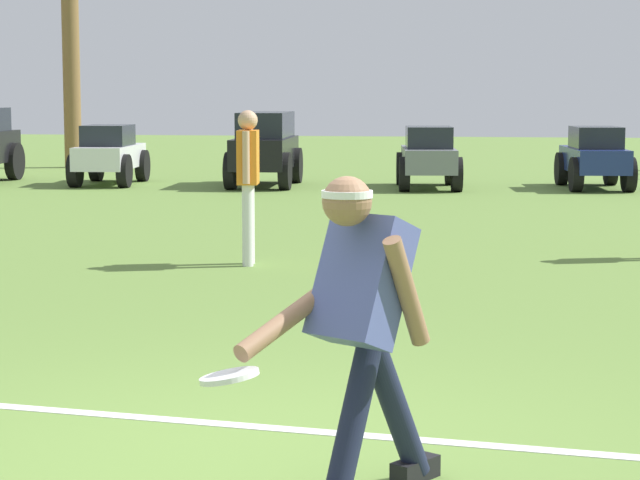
{
  "coord_description": "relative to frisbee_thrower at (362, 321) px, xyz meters",
  "views": [
    {
      "loc": [
        1.29,
        -5.71,
        1.79
      ],
      "look_at": [
        0.22,
        1.43,
        0.9
      ],
      "focal_mm": 70.0,
      "sensor_mm": 36.0,
      "label": 1
    }
  ],
  "objects": [
    {
      "name": "ground_plane",
      "position": [
        -0.7,
        0.52,
        -0.8
      ],
      "size": [
        80.0,
        80.0,
        0.0
      ],
      "primitive_type": "plane",
      "color": "olive"
    },
    {
      "name": "field_line_paint",
      "position": [
        -0.7,
        1.11,
        -0.79
      ],
      "size": [
        22.37,
        3.24,
        0.01
      ],
      "primitive_type": "cube",
      "rotation": [
        0.0,
        0.0,
        -0.14
      ],
      "color": "white",
      "rests_on": "ground_plane"
    },
    {
      "name": "frisbee_thrower",
      "position": [
        0.0,
        0.0,
        0.0
      ],
      "size": [
        0.81,
        0.88,
        1.42
      ],
      "color": "#191E38",
      "rests_on": "ground_plane"
    },
    {
      "name": "frisbee_in_flight",
      "position": [
        -0.49,
        -0.41,
        -0.16
      ],
      "size": [
        0.26,
        0.26,
        0.07
      ],
      "color": "white"
    },
    {
      "name": "teammate_midfield",
      "position": [
        -1.96,
        7.06,
        0.14
      ],
      "size": [
        0.24,
        0.5,
        1.56
      ],
      "color": "silver",
      "rests_on": "ground_plane"
    },
    {
      "name": "parked_car_slot_b",
      "position": [
        -6.66,
        17.04,
        -0.23
      ],
      "size": [
        1.24,
        2.26,
        1.1
      ],
      "color": "silver",
      "rests_on": "ground_plane"
    },
    {
      "name": "parked_car_slot_c",
      "position": [
        -3.74,
        17.1,
        -0.08
      ],
      "size": [
        1.25,
        2.44,
        1.34
      ],
      "color": "black",
      "rests_on": "ground_plane"
    },
    {
      "name": "parked_car_slot_d",
      "position": [
        -0.77,
        17.01,
        -0.23
      ],
      "size": [
        1.32,
        2.29,
        1.1
      ],
      "color": "slate",
      "rests_on": "ground_plane"
    },
    {
      "name": "parked_car_slot_e",
      "position": [
        2.16,
        17.38,
        -0.23
      ],
      "size": [
        1.33,
        2.29,
        1.1
      ],
      "color": "navy",
      "rests_on": "ground_plane"
    }
  ]
}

